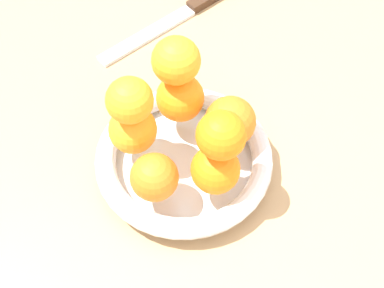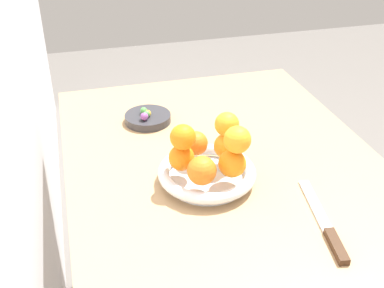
{
  "view_description": "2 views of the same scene",
  "coord_description": "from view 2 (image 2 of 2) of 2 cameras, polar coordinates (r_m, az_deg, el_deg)",
  "views": [
    {
      "loc": [
        0.27,
        0.33,
        1.38
      ],
      "look_at": [
        -0.02,
        0.09,
        0.83
      ],
      "focal_mm": 55.0,
      "sensor_mm": 36.0,
      "label": 1
    },
    {
      "loc": [
        -0.88,
        0.33,
        1.38
      ],
      "look_at": [
        -0.03,
        0.1,
        0.85
      ],
      "focal_mm": 45.0,
      "sensor_mm": 36.0,
      "label": 2
    }
  ],
  "objects": [
    {
      "name": "candy_ball_1",
      "position": [
        1.32,
        -5.4,
        3.56
      ],
      "size": [
        0.02,
        0.02,
        0.02
      ],
      "primitive_type": "sphere",
      "color": "#4C9947",
      "rests_on": "candy_dish"
    },
    {
      "name": "orange_7",
      "position": [
        1.07,
        4.18,
        2.31
      ],
      "size": [
        0.06,
        0.06,
        0.06
      ],
      "primitive_type": "sphere",
      "color": "orange",
      "rests_on": "orange_4"
    },
    {
      "name": "orange_6",
      "position": [
        1.02,
        -1.09,
        0.82
      ],
      "size": [
        0.06,
        0.06,
        0.06
      ],
      "primitive_type": "sphere",
      "color": "orange",
      "rests_on": "orange_1"
    },
    {
      "name": "orange_3",
      "position": [
        1.04,
        4.79,
        -2.32
      ],
      "size": [
        0.06,
        0.06,
        0.06
      ],
      "primitive_type": "sphere",
      "color": "orange",
      "rests_on": "fruit_bowl"
    },
    {
      "name": "dining_table",
      "position": [
        1.19,
        4.41,
        -6.65
      ],
      "size": [
        1.1,
        0.76,
        0.74
      ],
      "color": "tan",
      "rests_on": "ground_plane"
    },
    {
      "name": "fruit_bowl",
      "position": [
        1.09,
        1.78,
        -3.57
      ],
      "size": [
        0.22,
        0.22,
        0.04
      ],
      "color": "silver",
      "rests_on": "dining_table"
    },
    {
      "name": "orange_5",
      "position": [
        1.01,
        5.38,
        0.51
      ],
      "size": [
        0.06,
        0.06,
        0.06
      ],
      "primitive_type": "sphere",
      "color": "orange",
      "rests_on": "orange_3"
    },
    {
      "name": "orange_1",
      "position": [
        1.06,
        -1.25,
        -1.64
      ],
      "size": [
        0.06,
        0.06,
        0.06
      ],
      "primitive_type": "sphere",
      "color": "orange",
      "rests_on": "fruit_bowl"
    },
    {
      "name": "orange_4",
      "position": [
        1.1,
        4.15,
        -0.31
      ],
      "size": [
        0.06,
        0.06,
        0.06
      ],
      "primitive_type": "sphere",
      "color": "orange",
      "rests_on": "fruit_bowl"
    },
    {
      "name": "orange_0",
      "position": [
        1.11,
        0.45,
        0.09
      ],
      "size": [
        0.06,
        0.06,
        0.06
      ],
      "primitive_type": "sphere",
      "color": "orange",
      "rests_on": "fruit_bowl"
    },
    {
      "name": "orange_2",
      "position": [
        1.01,
        1.17,
        -3.17
      ],
      "size": [
        0.06,
        0.06,
        0.06
      ],
      "primitive_type": "sphere",
      "color": "orange",
      "rests_on": "fruit_bowl"
    },
    {
      "name": "candy_ball_2",
      "position": [
        1.33,
        -5.28,
        3.64
      ],
      "size": [
        0.02,
        0.02,
        0.02
      ],
      "primitive_type": "sphere",
      "color": "gold",
      "rests_on": "candy_dish"
    },
    {
      "name": "candy_ball_0",
      "position": [
        1.31,
        -5.67,
        3.26
      ],
      "size": [
        0.02,
        0.02,
        0.02
      ],
      "primitive_type": "sphere",
      "color": "#8C4C99",
      "rests_on": "candy_dish"
    },
    {
      "name": "candy_dish",
      "position": [
        1.35,
        -5.26,
        3.08
      ],
      "size": [
        0.13,
        0.13,
        0.02
      ],
      "primitive_type": "cylinder",
      "color": "#333338",
      "rests_on": "dining_table"
    },
    {
      "name": "candy_ball_3",
      "position": [
        1.34,
        -5.75,
        3.95
      ],
      "size": [
        0.02,
        0.02,
        0.02
      ],
      "primitive_type": "sphere",
      "color": "#4C9947",
      "rests_on": "candy_dish"
    },
    {
      "name": "knife",
      "position": [
        1.01,
        15.56,
        -9.28
      ],
      "size": [
        0.26,
        0.07,
        0.01
      ],
      "color": "#3F2819",
      "rests_on": "dining_table"
    }
  ]
}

